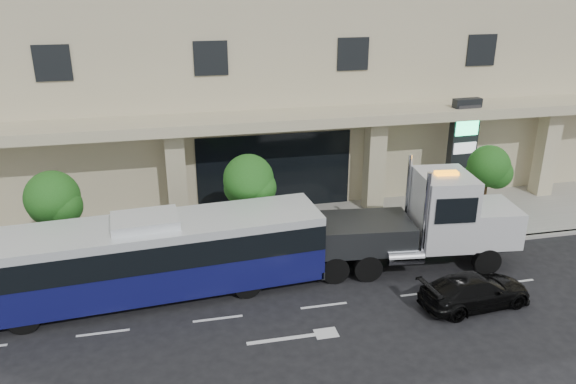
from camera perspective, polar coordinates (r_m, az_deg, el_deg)
name	(u,v)px	position (r m, az deg, el deg)	size (l,w,h in m)	color
ground	(314,286)	(22.86, 2.62, -9.48)	(120.00, 120.00, 0.00)	black
sidewalk	(287,232)	(27.12, -0.11, -4.07)	(120.00, 6.00, 0.15)	gray
curb	(302,261)	(24.51, 1.40, -7.00)	(120.00, 0.30, 0.15)	gray
convention_center	(249,5)	(34.81, -4.01, 18.40)	(60.00, 17.60, 20.00)	#B9AE8B
tree_left	(54,201)	(24.57, -22.72, -0.88)	(2.27, 2.20, 4.22)	#422B19
tree_mid	(249,183)	(24.28, -3.96, 0.92)	(2.28, 2.20, 4.38)	#422B19
tree_right	(489,169)	(28.30, 19.74, 2.19)	(2.10, 2.00, 4.04)	#422B19
city_bus	(148,256)	(22.00, -14.00, -6.36)	(13.46, 3.82, 3.37)	black
tow_truck	(421,224)	(24.18, 13.31, -3.22)	(10.16, 3.40, 4.60)	#2D3033
black_sedan	(475,290)	(22.43, 18.48, -9.47)	(1.77, 4.35, 1.26)	black
signage_pylon	(462,153)	(30.35, 17.22, 3.82)	(1.46, 0.61, 5.75)	black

